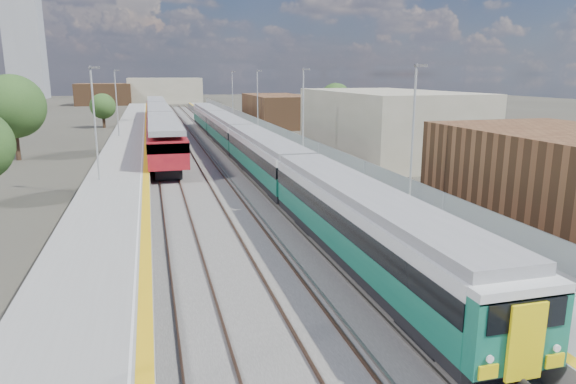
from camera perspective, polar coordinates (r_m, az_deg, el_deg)
name	(u,v)px	position (r m, az deg, el deg)	size (l,w,h in m)	color
ground	(219,154)	(53.26, -7.68, 4.20)	(320.00, 320.00, 0.00)	#47443A
ballast_bed	(195,151)	(55.48, -10.33, 4.48)	(10.50, 155.00, 0.06)	#565451
tracks	(199,148)	(57.18, -9.88, 4.83)	(8.96, 160.00, 0.17)	#4C3323
platform_right	(264,144)	(56.51, -2.69, 5.35)	(4.70, 155.00, 8.52)	slate
platform_left	(127,149)	(55.28, -17.41, 4.58)	(4.30, 155.00, 8.52)	slate
buildings	(99,63)	(141.32, -20.24, 13.28)	(72.00, 185.50, 40.00)	brown
green_train	(243,141)	(47.41, -5.01, 5.72)	(2.67, 74.41, 2.94)	black
red_train	(159,119)	(69.09, -14.14, 7.83)	(3.07, 62.23, 3.88)	black
tree_b	(13,107)	(54.86, -28.27, 8.36)	(5.93, 5.93, 8.03)	#382619
tree_c	(103,106)	(83.69, -19.89, 8.95)	(3.83, 3.83, 5.19)	#382619
tree_d	(335,100)	(79.16, 5.29, 10.17)	(4.97, 4.97, 6.73)	#382619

